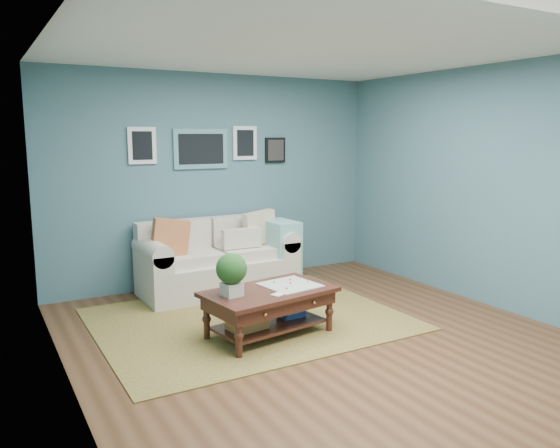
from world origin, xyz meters
TOP-DOWN VIEW (x-y plane):
  - room_shell at (-0.00, 0.06)m, footprint 5.00×5.02m
  - area_rug at (-0.37, 0.88)m, footprint 3.08×2.46m
  - loveseat at (-0.15, 2.03)m, footprint 1.93×0.88m
  - coffee_table at (-0.47, 0.36)m, footprint 1.32×0.88m

SIDE VIEW (x-z plane):
  - area_rug at x=-0.37m, z-range 0.00..0.01m
  - coffee_table at x=-0.47m, z-range -0.05..0.81m
  - loveseat at x=-0.15m, z-range -0.09..0.90m
  - room_shell at x=0.00m, z-range 0.01..2.71m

